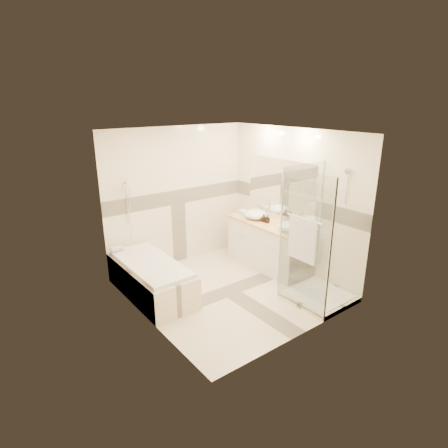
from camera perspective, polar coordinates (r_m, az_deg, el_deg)
room at (r=5.66m, az=1.09°, el=1.29°), size 2.82×3.02×2.52m
bathtub at (r=6.00m, az=-11.04°, el=-7.86°), size 0.75×1.70×0.56m
vanity at (r=6.81m, az=6.63°, el=-3.19°), size 0.58×1.62×0.85m
shower_enclosure at (r=5.80m, az=13.26°, el=-6.79°), size 0.96×0.93×2.04m
vessel_sink_near at (r=6.85m, az=4.84°, el=1.48°), size 0.41×0.41×0.16m
vessel_sink_far at (r=6.30m, az=9.85°, el=-0.36°), size 0.38×0.38×0.15m
faucet_near at (r=6.97m, az=6.18°, el=2.35°), size 0.11×0.03×0.26m
faucet_far at (r=6.43m, az=11.21°, el=0.66°), size 0.11×0.03×0.26m
amenity_bottle_a at (r=6.64m, az=6.61°, el=0.76°), size 0.07×0.07×0.14m
amenity_bottle_b at (r=6.70m, az=6.07°, el=0.95°), size 0.14×0.14×0.14m
folded_towels at (r=7.09m, az=3.13°, el=1.73°), size 0.15×0.24×0.07m
rolled_towel at (r=6.38m, az=-16.02°, el=-3.66°), size 0.20×0.09×0.09m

